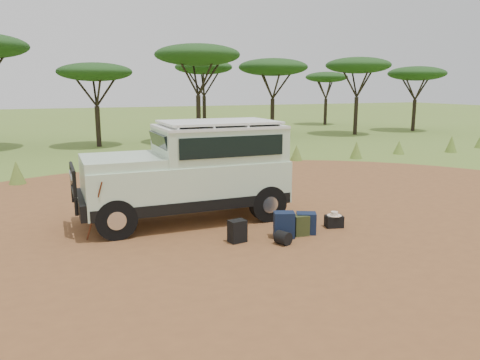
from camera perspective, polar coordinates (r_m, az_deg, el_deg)
name	(u,v)px	position (r m, az deg, el deg)	size (l,w,h in m)	color
ground	(269,227)	(11.80, 3.57, -5.78)	(140.00, 140.00, 0.00)	olive
dirt_clearing	(269,227)	(11.80, 3.57, -5.76)	(23.00, 23.00, 0.01)	brown
grass_fringe	(179,161)	(19.69, -7.49, 2.30)	(36.60, 1.60, 0.90)	olive
acacia_treeline	(138,63)	(30.47, -12.38, 13.75)	(46.70, 13.20, 6.26)	black
safari_vehicle	(192,173)	(12.26, -5.85, 0.85)	(5.40, 2.21, 2.59)	beige
walking_staff	(94,212)	(11.02, -17.33, -3.69)	(0.04, 0.04, 1.52)	#5E3116
backpack_black	(237,231)	(10.62, -0.33, -6.26)	(0.38, 0.28, 0.52)	black
backpack_navy	(284,225)	(10.97, 5.39, -5.47)	(0.47, 0.34, 0.61)	#111B37
backpack_olive	(301,226)	(11.18, 7.43, -5.52)	(0.35, 0.26, 0.49)	#2D3A1B
duffel_navy	(306,223)	(11.33, 8.06, -5.24)	(0.46, 0.34, 0.52)	#111B37
hard_case	(334,221)	(11.98, 11.39, -4.98)	(0.42, 0.30, 0.30)	black
stuff_sack	(283,238)	(10.55, 5.27, -7.05)	(0.31, 0.31, 0.31)	black
safari_hat	(334,214)	(11.93, 11.42, -4.11)	(0.36, 0.36, 0.10)	beige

